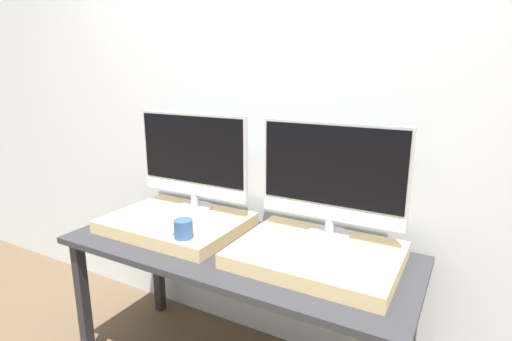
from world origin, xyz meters
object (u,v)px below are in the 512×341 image
at_px(keyboard_left, 150,228).
at_px(mug, 183,229).
at_px(keyboard_right, 299,265).
at_px(monitor_right, 332,176).
at_px(monitor_left, 193,158).

bearing_deg(keyboard_left, mug, 0.00).
bearing_deg(keyboard_right, monitor_right, 90.00).
xyz_separation_m(keyboard_left, monitor_right, (0.76, 0.34, 0.27)).
bearing_deg(monitor_left, mug, -59.48).
relative_size(keyboard_left, mug, 3.40).
bearing_deg(monitor_right, keyboard_left, -155.65).
distance_m(mug, monitor_right, 0.70).
height_order(monitor_left, mug, monitor_left).
relative_size(monitor_left, keyboard_left, 2.26).
bearing_deg(monitor_right, keyboard_right, -90.00).
height_order(keyboard_left, monitor_right, monitor_right).
distance_m(keyboard_left, monitor_right, 0.88).
bearing_deg(monitor_left, monitor_right, 0.00).
xyz_separation_m(mug, monitor_right, (0.56, 0.34, 0.24)).
bearing_deg(keyboard_left, monitor_right, 24.35).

